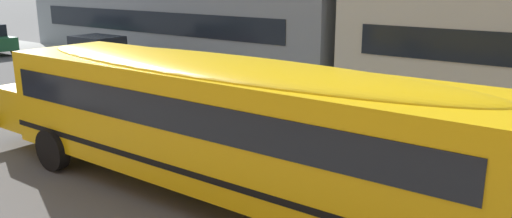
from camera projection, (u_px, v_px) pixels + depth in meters
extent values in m
plane|color=#54514F|center=(204.00, 152.00, 12.39)|extent=(400.00, 400.00, 0.00)
cube|color=gray|center=(348.00, 96.00, 18.16)|extent=(120.00, 3.00, 0.01)
cube|color=silver|center=(204.00, 152.00, 12.38)|extent=(110.00, 0.16, 0.01)
cube|color=yellow|center=(223.00, 122.00, 9.51)|extent=(10.37, 2.54, 2.07)
cube|color=yellow|center=(48.00, 104.00, 13.04)|extent=(1.54, 2.00, 1.03)
cube|color=black|center=(33.00, 112.00, 13.56)|extent=(0.23, 2.35, 0.34)
cube|color=black|center=(223.00, 103.00, 9.41)|extent=(9.76, 2.57, 0.60)
cube|color=black|center=(224.00, 153.00, 9.66)|extent=(10.40, 2.57, 0.11)
ellipsoid|color=yellow|center=(222.00, 68.00, 9.25)|extent=(9.96, 2.34, 0.34)
cylinder|color=red|center=(156.00, 92.00, 12.48)|extent=(0.42, 0.42, 0.03)
cylinder|color=black|center=(53.00, 150.00, 11.11)|extent=(0.94, 0.28, 0.94)
cylinder|color=black|center=(136.00, 125.00, 12.94)|extent=(0.94, 0.28, 0.94)
cylinder|color=black|center=(450.00, 204.00, 8.43)|extent=(0.94, 0.28, 0.94)
cylinder|color=black|center=(14.00, 49.00, 28.06)|extent=(0.60, 0.18, 0.60)
cube|color=maroon|center=(100.00, 59.00, 22.47)|extent=(3.91, 1.72, 0.70)
cube|color=black|center=(97.00, 43.00, 22.39)|extent=(2.21, 1.57, 0.64)
cylinder|color=black|center=(135.00, 67.00, 22.46)|extent=(0.60, 0.18, 0.60)
cylinder|color=black|center=(103.00, 72.00, 21.15)|extent=(0.60, 0.18, 0.60)
cylinder|color=black|center=(99.00, 61.00, 23.98)|extent=(0.60, 0.18, 0.60)
cylinder|color=black|center=(67.00, 66.00, 22.67)|extent=(0.60, 0.18, 0.60)
cube|color=black|center=(145.00, 22.00, 26.19)|extent=(17.59, 0.04, 1.10)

